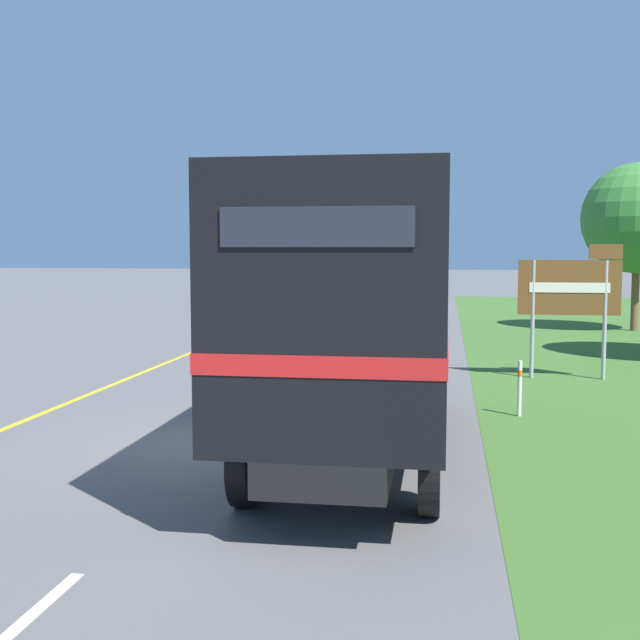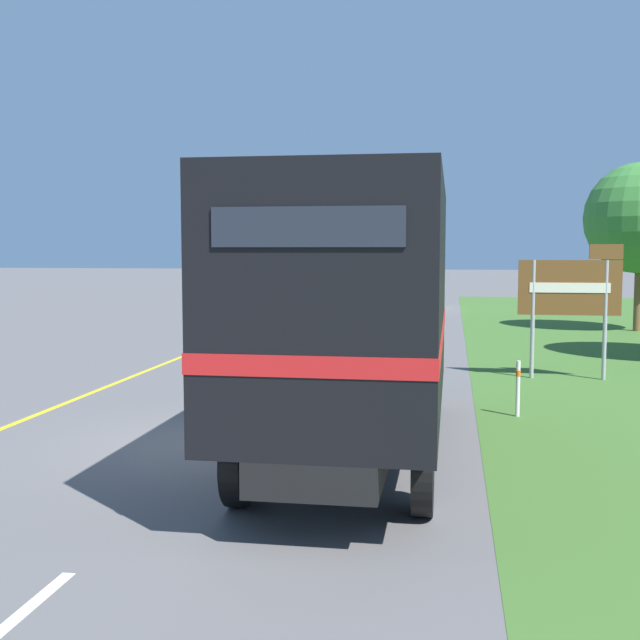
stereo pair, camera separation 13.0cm
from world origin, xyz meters
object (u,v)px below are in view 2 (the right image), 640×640
Objects in this scene: highway_sign at (572,292)px; lead_car_white at (287,309)px; delineator_post at (518,387)px; lead_car_white_ahead at (419,289)px; horse_trailer_truck at (356,308)px.

lead_car_white is at bearing 137.72° from highway_sign.
lead_car_white reaches higher than delineator_post.
highway_sign reaches higher than lead_car_white_ahead.
delineator_post is at bearing -108.78° from highway_sign.
highway_sign reaches higher than lead_car_white.
lead_car_white_ahead is at bearing 90.52° from horse_trailer_truck.
lead_car_white is at bearing -105.29° from lead_car_white_ahead.
delineator_post is at bearing 50.54° from horse_trailer_truck.
lead_car_white is (-3.89, 14.14, -1.12)m from horse_trailer_truck.
horse_trailer_truck is 8.59× the size of delineator_post.
horse_trailer_truck is 14.71m from lead_car_white.
lead_car_white_ahead reaches higher than lead_car_white.
horse_trailer_truck reaches higher than lead_car_white.
highway_sign reaches higher than delineator_post.
horse_trailer_truck is 1.93× the size of lead_car_white.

